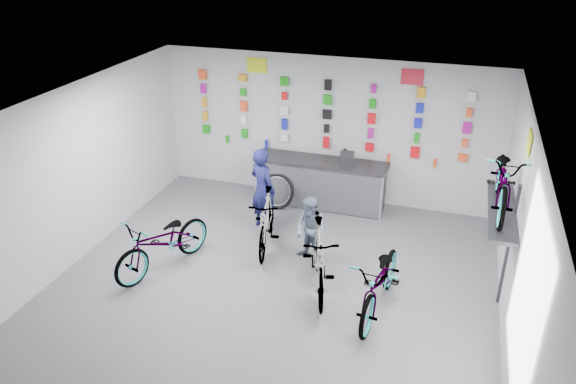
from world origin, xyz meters
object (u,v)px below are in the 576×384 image
(bike_left, at_px, (163,242))
(counter, at_px, (320,184))
(bike_center, at_px, (319,259))
(bike_service, at_px, (266,221))
(bike_right, at_px, (381,282))
(clerk, at_px, (263,189))
(customer, at_px, (310,230))

(bike_left, bearing_deg, counter, 79.67)
(bike_center, bearing_deg, bike_service, 123.66)
(bike_left, bearing_deg, bike_right, 20.81)
(clerk, bearing_deg, bike_left, 87.48)
(clerk, bearing_deg, customer, 172.01)
(bike_left, bearing_deg, bike_center, 26.34)
(counter, height_order, bike_left, bike_left)
(customer, bearing_deg, bike_right, -8.50)
(bike_right, bearing_deg, counter, 124.69)
(bike_center, bearing_deg, counter, 86.34)
(counter, xyz_separation_m, bike_right, (1.74, -3.13, 0.03))
(counter, relative_size, bike_service, 1.55)
(counter, relative_size, bike_right, 1.38)
(bike_service, bearing_deg, customer, -25.63)
(counter, bearing_deg, bike_left, -121.65)
(counter, height_order, bike_right, bike_right)
(bike_center, height_order, customer, customer)
(bike_left, relative_size, customer, 1.63)
(counter, relative_size, bike_left, 1.38)
(counter, xyz_separation_m, customer, (0.37, -2.10, 0.11))
(bike_right, height_order, bike_service, bike_service)
(counter, height_order, bike_center, bike_center)
(bike_left, relative_size, bike_service, 1.12)
(clerk, bearing_deg, bike_center, 161.48)
(bike_center, xyz_separation_m, bike_service, (-1.23, 0.98, -0.03))
(bike_center, bearing_deg, customer, 96.95)
(bike_right, bearing_deg, clerk, 149.05)
(bike_center, height_order, clerk, clerk)
(counter, bearing_deg, clerk, -122.96)
(bike_right, distance_m, clerk, 3.18)
(bike_right, xyz_separation_m, customer, (-1.37, 1.02, 0.09))
(bike_center, relative_size, customer, 1.55)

